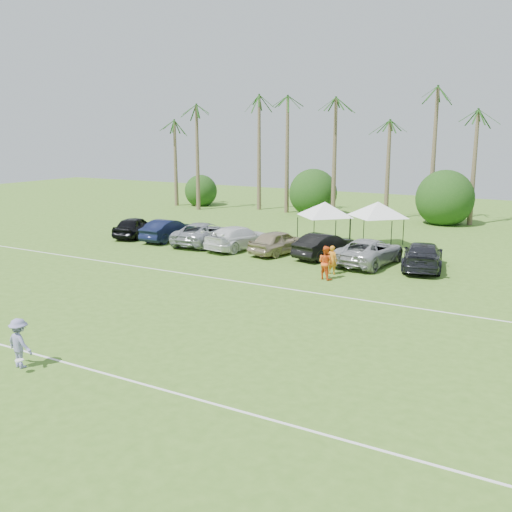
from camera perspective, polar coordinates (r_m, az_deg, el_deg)
The scene contains 25 objects.
field_lines at distance 25.50m, azimuth -10.52°, elevation -5.28°, with size 80.00×12.10×0.01m.
palm_tree_0 at distance 61.49m, azimuth -8.48°, elevation 12.04°, with size 2.40×2.40×8.90m.
palm_tree_1 at distance 58.55m, azimuth -4.55°, elevation 12.98°, with size 2.40×2.40×9.90m.
palm_tree_2 at distance 55.91m, azimuth -0.19°, elevation 13.94°, with size 2.40×2.40×10.90m.
palm_tree_3 at distance 54.06m, azimuth 3.61°, elevation 14.87°, with size 2.40×2.40×11.90m.
palm_tree_4 at distance 52.36m, azimuth 7.59°, elevation 12.05°, with size 2.40×2.40×8.90m.
palm_tree_5 at distance 50.99m, azimuth 11.89°, elevation 12.87°, with size 2.40×2.40×9.90m.
palm_tree_6 at distance 49.91m, azimuth 16.43°, elevation 13.65°, with size 2.40×2.40×10.90m.
palm_tree_7 at distance 49.14m, azimuth 21.16°, elevation 14.35°, with size 2.40×2.40×11.90m.
bush_tree_0 at distance 60.79m, azimuth -5.48°, elevation 6.75°, with size 4.00×4.00×4.00m.
bush_tree_1 at distance 54.38m, azimuth 5.87°, elevation 6.09°, with size 4.00×4.00×4.00m.
bush_tree_2 at distance 50.76m, azimuth 18.39°, elevation 5.09°, with size 4.00×4.00×4.00m.
sideline_player_a at distance 31.33m, azimuth 7.63°, elevation -0.38°, with size 0.58×0.38×1.59m, color orange.
sideline_player_b at distance 30.18m, azimuth 6.98°, elevation -0.66°, with size 0.87×0.68×1.79m, color #F1581A.
canopy_tent_left at distance 39.25m, azimuth 6.92°, elevation 5.39°, with size 4.26×4.26×3.45m.
canopy_tent_right at distance 39.27m, azimuth 12.13°, elevation 5.33°, with size 4.38×4.38×3.55m.
frisbee_player at distance 20.44m, azimuth -22.55°, elevation -8.05°, with size 1.13×0.86×1.67m.
parked_car_0 at distance 43.06m, azimuth -12.02°, elevation 2.87°, with size 1.81×4.49×1.53m, color black.
parked_car_1 at distance 41.24m, azimuth -8.79°, elevation 2.59°, with size 1.62×4.64×1.53m, color black.
parked_car_2 at distance 39.57m, azimuth -5.28°, elevation 2.27°, with size 2.54×5.50×1.53m, color #92969E.
parked_car_3 at distance 37.79m, azimuth -1.71°, elevation 1.85°, with size 2.14×5.27×1.53m, color white.
parked_car_4 at distance 36.32m, azimuth 2.30°, elevation 1.42°, with size 1.81×4.49×1.53m, color tan.
parked_car_5 at distance 35.41m, azimuth 6.88°, elevation 1.05°, with size 1.62×4.64×1.53m, color black.
parked_car_6 at distance 34.03m, azimuth 11.27°, elevation 0.44°, with size 2.54×5.50×1.53m, color #9E9FA2.
parked_car_7 at distance 33.62m, azimuth 16.33°, elevation 0.04°, with size 2.14×5.27×1.53m, color black.
Camera 1 is at (15.87, -10.45, 7.62)m, focal length 40.00 mm.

